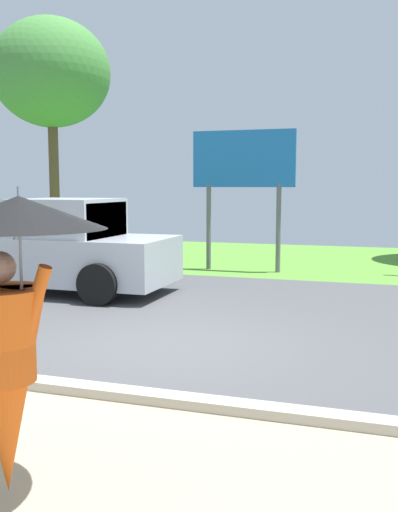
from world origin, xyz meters
The scene contains 5 objects.
ground_plane centered at (0.00, 2.95, -0.05)m, with size 40.00×22.00×0.20m.
monk_pedestrian centered at (0.42, -3.90, 1.17)m, with size 1.16×1.16×2.13m.
pickup_truck centered at (-3.75, 3.11, 0.87)m, with size 5.20×2.28×1.88m.
roadside_billboard centered at (-0.64, 7.11, 2.55)m, with size 2.60×0.12×3.50m.
tree_center_back centered at (-8.94, 11.80, 6.15)m, with size 4.26×4.26×8.12m.
Camera 1 is at (2.85, -7.18, 2.13)m, focal length 41.04 mm.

